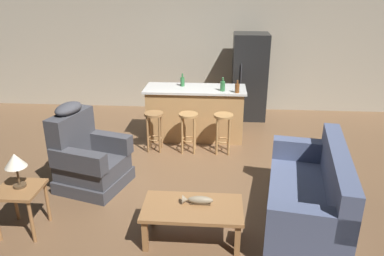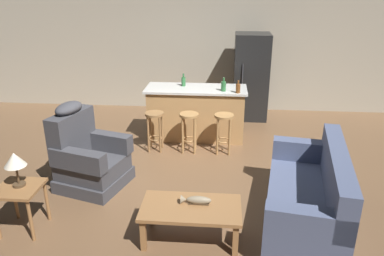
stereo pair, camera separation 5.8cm
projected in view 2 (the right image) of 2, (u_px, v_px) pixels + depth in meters
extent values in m
plane|color=brown|center=(189.00, 171.00, 5.75)|extent=(12.00, 12.00, 0.00)
cube|color=#A89E89|center=(202.00, 51.00, 8.17)|extent=(12.00, 0.05, 2.60)
cube|color=olive|center=(191.00, 208.00, 4.10)|extent=(1.10, 0.60, 0.04)
cube|color=olive|center=(143.00, 235.00, 3.99)|extent=(0.06, 0.06, 0.38)
cube|color=olive|center=(235.00, 240.00, 3.91)|extent=(0.06, 0.06, 0.38)
cube|color=olive|center=(152.00, 210.00, 4.44)|extent=(0.06, 0.06, 0.38)
cube|color=olive|center=(235.00, 214.00, 4.36)|extent=(0.06, 0.06, 0.38)
cube|color=#4C3823|center=(199.00, 203.00, 4.14)|extent=(0.22, 0.07, 0.01)
ellipsoid|color=gray|center=(199.00, 200.00, 4.13)|extent=(0.28, 0.09, 0.09)
cone|color=gray|center=(184.00, 199.00, 4.14)|extent=(0.06, 0.10, 0.10)
cube|color=#4C5675|center=(302.00, 214.00, 4.52)|extent=(1.14, 2.01, 0.20)
cube|color=#4C5675|center=(304.00, 199.00, 4.44)|extent=(1.14, 2.01, 0.22)
cube|color=#4C5675|center=(337.00, 174.00, 4.23)|extent=(0.51, 1.91, 0.52)
cube|color=#4C5675|center=(309.00, 223.00, 3.58)|extent=(0.86, 0.33, 0.28)
cube|color=#4C5675|center=(304.00, 150.00, 5.12)|extent=(0.86, 0.33, 0.28)
cube|color=#3D3D42|center=(95.00, 179.00, 5.32)|extent=(1.04, 1.04, 0.18)
cube|color=#3D3D42|center=(93.00, 166.00, 5.25)|extent=(0.98, 0.95, 0.24)
cube|color=#3D3D42|center=(72.00, 134.00, 5.19)|extent=(0.44, 0.79, 0.64)
ellipsoid|color=#3D3D42|center=(69.00, 108.00, 5.05)|extent=(0.38, 0.52, 0.16)
cube|color=#3D3D42|center=(106.00, 141.00, 5.43)|extent=(0.82, 0.40, 0.26)
cube|color=#3D3D42|center=(78.00, 160.00, 4.86)|extent=(0.82, 0.40, 0.26)
cube|color=olive|center=(18.00, 188.00, 4.21)|extent=(0.48, 0.48, 0.04)
cylinder|color=olive|center=(31.00, 221.00, 4.11)|extent=(0.04, 0.04, 0.52)
cylinder|color=olive|center=(15.00, 199.00, 4.52)|extent=(0.04, 0.04, 0.52)
cylinder|color=olive|center=(47.00, 201.00, 4.48)|extent=(0.04, 0.04, 0.52)
cylinder|color=#4C3823|center=(19.00, 184.00, 4.23)|extent=(0.14, 0.14, 0.03)
cylinder|color=#4C3823|center=(17.00, 175.00, 4.18)|extent=(0.02, 0.02, 0.22)
cone|color=beige|center=(14.00, 159.00, 4.11)|extent=(0.24, 0.24, 0.16)
cube|color=#AD7F4C|center=(196.00, 114.00, 6.83)|extent=(1.71, 0.63, 0.91)
cube|color=silver|center=(196.00, 89.00, 6.66)|extent=(1.80, 0.70, 0.04)
cylinder|color=olive|center=(154.00, 114.00, 6.23)|extent=(0.32, 0.32, 0.04)
torus|color=olive|center=(155.00, 138.00, 6.39)|extent=(0.23, 0.23, 0.02)
cylinder|color=olive|center=(148.00, 135.00, 6.27)|extent=(0.04, 0.04, 0.64)
cylinder|color=olive|center=(160.00, 135.00, 6.25)|extent=(0.04, 0.04, 0.64)
cylinder|color=olive|center=(151.00, 130.00, 6.45)|extent=(0.04, 0.04, 0.64)
cylinder|color=olive|center=(162.00, 131.00, 6.44)|extent=(0.04, 0.04, 0.64)
cylinder|color=#A87A47|center=(189.00, 115.00, 6.18)|extent=(0.32, 0.32, 0.04)
torus|color=#A87A47|center=(189.00, 139.00, 6.34)|extent=(0.23, 0.23, 0.02)
cylinder|color=#A87A47|center=(183.00, 136.00, 6.22)|extent=(0.04, 0.04, 0.64)
cylinder|color=#A87A47|center=(195.00, 136.00, 6.20)|extent=(0.04, 0.04, 0.64)
cylinder|color=#A87A47|center=(184.00, 131.00, 6.40)|extent=(0.04, 0.04, 0.64)
cylinder|color=#A87A47|center=(195.00, 132.00, 6.39)|extent=(0.04, 0.04, 0.64)
cylinder|color=#A87A47|center=(224.00, 116.00, 6.13)|extent=(0.32, 0.32, 0.04)
torus|color=#A87A47|center=(223.00, 140.00, 6.29)|extent=(0.23, 0.23, 0.02)
cylinder|color=#A87A47|center=(217.00, 137.00, 6.17)|extent=(0.04, 0.04, 0.64)
cylinder|color=#A87A47|center=(230.00, 137.00, 6.16)|extent=(0.04, 0.04, 0.64)
cylinder|color=#A87A47|center=(218.00, 132.00, 6.36)|extent=(0.04, 0.04, 0.64)
cylinder|color=#A87A47|center=(229.00, 133.00, 6.34)|extent=(0.04, 0.04, 0.64)
cube|color=black|center=(251.00, 77.00, 7.71)|extent=(0.70, 0.66, 1.76)
cylinder|color=#333338|center=(242.00, 77.00, 7.37)|extent=(0.02, 0.02, 0.50)
cylinder|color=brown|center=(238.00, 89.00, 6.32)|extent=(0.08, 0.08, 0.15)
cylinder|color=brown|center=(238.00, 82.00, 6.28)|extent=(0.03, 0.03, 0.07)
cylinder|color=#2D6B38|center=(224.00, 86.00, 6.43)|extent=(0.08, 0.08, 0.17)
cylinder|color=#2D6B38|center=(224.00, 80.00, 6.39)|extent=(0.03, 0.03, 0.07)
cylinder|color=#2D6B38|center=(183.00, 82.00, 6.74)|extent=(0.07, 0.07, 0.16)
cylinder|color=#2D6B38|center=(183.00, 75.00, 6.70)|extent=(0.03, 0.03, 0.07)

